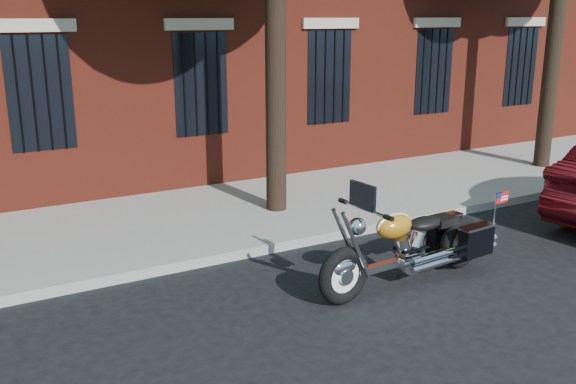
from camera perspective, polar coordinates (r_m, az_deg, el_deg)
ground at (r=9.03m, az=5.05°, el=-7.53°), size 120.00×120.00×0.00m
curb at (r=10.09m, az=0.61°, el=-4.50°), size 40.00×0.16×0.15m
sidewalk at (r=11.67m, az=-4.04°, el=-1.75°), size 40.00×3.60×0.15m
motorcycle at (r=8.81m, az=11.24°, el=-4.77°), size 3.06×0.99×1.53m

